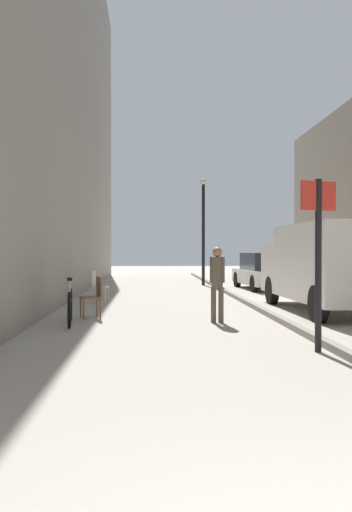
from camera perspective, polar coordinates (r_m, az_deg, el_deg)
The scene contains 11 objects.
ground_plane at distance 13.78m, azimuth 2.16°, elevation -5.80°, with size 80.00×80.00×0.00m, color #A8A093.
building_facade_left at distance 15.49m, azimuth -18.52°, elevation 24.52°, with size 2.80×40.00×15.65m, color gray.
kerb_strip at distance 14.00m, azimuth 8.64°, elevation -5.46°, with size 0.16×40.00×0.12m, color gray.
pedestrian_main_foreground at distance 11.19m, azimuth 4.49°, elevation -2.50°, with size 0.31×0.23×1.61m.
delivery_van at distance 13.66m, azimuth 15.88°, elevation -0.92°, with size 2.00×5.59×2.17m.
parked_car at distance 21.25m, azimuth 9.65°, elevation -1.65°, with size 2.02×4.29×1.45m.
street_sign_post at distance 8.18m, azimuth 15.15°, elevation 0.70°, with size 0.59×0.19×2.60m.
lamp_post at distance 23.52m, azimuth 2.98°, elevation 3.46°, with size 0.28×0.28×4.76m.
bicycle_leaning at distance 11.13m, azimuth -11.40°, elevation -5.35°, with size 0.28×1.76×0.98m.
cafe_chair_near_window at distance 15.56m, azimuth -8.53°, elevation -3.06°, with size 0.50×0.50×0.94m.
cafe_chair_by_doorway at distance 12.10m, azimuth -8.84°, elevation -4.09°, with size 0.55×0.55×0.94m.
Camera 1 is at (-1.23, -1.64, 1.52)m, focal length 36.95 mm.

